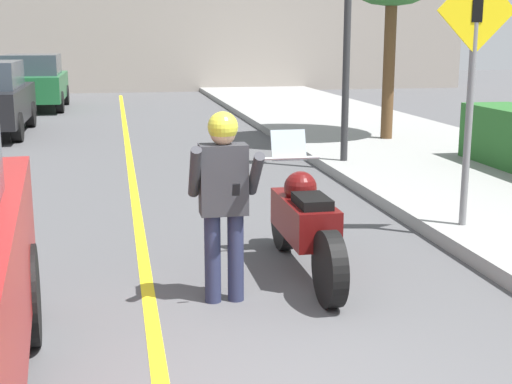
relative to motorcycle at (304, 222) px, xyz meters
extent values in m
cube|color=yellow|center=(-1.50, 3.43, -0.51)|extent=(0.12, 36.00, 0.01)
cylinder|color=black|center=(0.00, -0.86, -0.19)|extent=(0.14, 0.66, 0.66)
cylinder|color=black|center=(0.00, 0.83, -0.19)|extent=(0.14, 0.66, 0.66)
cube|color=#510C0C|center=(0.00, -0.01, 0.04)|extent=(0.40, 1.16, 0.36)
sphere|color=#510C0C|center=(0.00, 0.15, 0.30)|extent=(0.32, 0.32, 0.32)
cube|color=black|center=(0.00, -0.27, 0.26)|extent=(0.28, 0.48, 0.10)
cylinder|color=silver|center=(0.00, 0.57, 0.52)|extent=(0.62, 0.03, 0.03)
cube|color=silver|center=(0.00, 0.64, 0.64)|extent=(0.36, 0.12, 0.31)
cylinder|color=#282D4C|center=(-0.96, -0.57, -0.13)|extent=(0.14, 0.14, 0.78)
cylinder|color=#282D4C|center=(-0.76, -0.57, -0.13)|extent=(0.14, 0.14, 0.78)
cube|color=#333338|center=(-0.86, -0.57, 0.56)|extent=(0.40, 0.22, 0.60)
cylinder|color=#333338|center=(-1.11, -0.67, 0.65)|extent=(0.09, 0.36, 0.47)
cylinder|color=#333338|center=(-0.61, -0.69, 0.62)|extent=(0.09, 0.42, 0.42)
sphere|color=tan|center=(-0.86, -0.57, 0.96)|extent=(0.22, 0.22, 0.22)
sphere|color=gold|center=(-0.86, -0.57, 1.00)|extent=(0.25, 0.25, 0.25)
cube|color=black|center=(-0.80, -0.85, 0.53)|extent=(0.06, 0.05, 0.11)
cylinder|color=black|center=(-2.45, -1.16, -0.14)|extent=(0.28, 0.77, 0.76)
cylinder|color=slate|center=(2.08, 0.84, 0.92)|extent=(0.08, 0.08, 2.54)
cube|color=yellow|center=(2.08, 0.82, 2.00)|extent=(0.91, 0.02, 0.91)
cube|color=black|center=(2.08, 0.81, 2.00)|extent=(0.12, 0.01, 0.24)
cylinder|color=#2D2D30|center=(2.08, 5.15, 1.54)|extent=(0.12, 0.12, 3.79)
cylinder|color=brown|center=(3.79, 7.55, 1.21)|extent=(0.24, 0.24, 3.13)
cylinder|color=black|center=(-3.81, 12.21, -0.20)|extent=(0.22, 0.64, 0.64)
cylinder|color=black|center=(-3.81, 9.61, -0.20)|extent=(0.22, 0.64, 0.64)
cylinder|color=black|center=(-4.98, 18.09, -0.20)|extent=(0.22, 0.64, 0.64)
cylinder|color=black|center=(-3.33, 18.09, -0.20)|extent=(0.22, 0.64, 0.64)
cylinder|color=black|center=(-4.98, 15.48, -0.20)|extent=(0.22, 0.64, 0.64)
cylinder|color=black|center=(-3.33, 15.48, -0.20)|extent=(0.22, 0.64, 0.64)
cube|color=#1E6033|center=(-4.15, 16.78, 0.18)|extent=(1.80, 4.20, 0.76)
cube|color=#38424C|center=(-4.15, 16.62, 0.86)|extent=(1.58, 2.18, 0.60)
camera|label=1|loc=(-1.72, -6.36, 1.74)|focal=50.00mm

